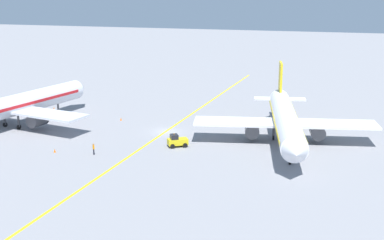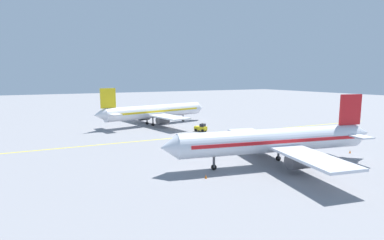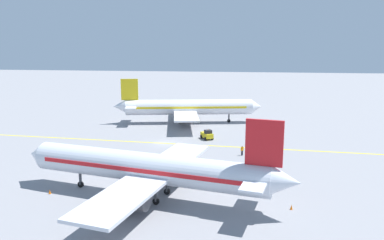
{
  "view_description": "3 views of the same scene",
  "coord_description": "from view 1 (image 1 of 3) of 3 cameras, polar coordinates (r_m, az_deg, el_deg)",
  "views": [
    {
      "loc": [
        28.09,
        -81.05,
        23.95
      ],
      "look_at": [
        5.64,
        -3.69,
        3.31
      ],
      "focal_mm": 50.0,
      "sensor_mm": 36.0,
      "label": 1
    },
    {
      "loc": [
        -59.16,
        28.54,
        13.35
      ],
      "look_at": [
        2.03,
        -3.74,
        3.42
      ],
      "focal_mm": 28.0,
      "sensor_mm": 36.0,
      "label": 2
    },
    {
      "loc": [
        -67.25,
        -14.82,
        18.16
      ],
      "look_at": [
        4.75,
        -4.47,
        3.71
      ],
      "focal_mm": 35.0,
      "sensor_mm": 36.0,
      "label": 3
    }
  ],
  "objects": [
    {
      "name": "ground_plane",
      "position": [
        89.06,
        -2.83,
        -1.24
      ],
      "size": [
        400.0,
        400.0,
        0.0
      ],
      "primitive_type": "plane",
      "color": "gray"
    },
    {
      "name": "apron_yellow_centreline",
      "position": [
        89.06,
        -2.83,
        -1.24
      ],
      "size": [
        6.74,
        119.85,
        0.01
      ],
      "primitive_type": "cube",
      "rotation": [
        0.0,
        0.0,
        -0.05
      ],
      "color": "yellow",
      "rests_on": "ground"
    },
    {
      "name": "airplane_at_gate",
      "position": [
        96.33,
        -18.14,
        1.52
      ],
      "size": [
        28.47,
        35.32,
        10.6
      ],
      "color": "silver",
      "rests_on": "ground"
    },
    {
      "name": "airplane_adjacent_stand",
      "position": [
        82.83,
        9.93,
        0.01
      ],
      "size": [
        28.48,
        35.38,
        10.6
      ],
      "color": "white",
      "rests_on": "ground"
    },
    {
      "name": "baggage_tug_white",
      "position": [
        80.61,
        -1.6,
        -2.25
      ],
      "size": [
        3.34,
        2.87,
        2.11
      ],
      "color": "gold",
      "rests_on": "ground"
    },
    {
      "name": "ground_crew_worker",
      "position": [
        78.19,
        -10.45,
        -3.01
      ],
      "size": [
        0.39,
        0.49,
        1.68
      ],
      "color": "#23232D",
      "rests_on": "ground"
    },
    {
      "name": "traffic_cone_near_nose",
      "position": [
        107.82,
        -14.51,
        1.22
      ],
      "size": [
        0.32,
        0.32,
        0.55
      ],
      "primitive_type": "cone",
      "color": "orange",
      "rests_on": "ground"
    },
    {
      "name": "traffic_cone_mid_apron",
      "position": [
        80.6,
        -14.44,
        -3.18
      ],
      "size": [
        0.32,
        0.32,
        0.55
      ],
      "primitive_type": "cone",
      "color": "orange",
      "rests_on": "ground"
    },
    {
      "name": "traffic_cone_by_wingtip",
      "position": [
        96.88,
        -7.59,
        0.1
      ],
      "size": [
        0.32,
        0.32,
        0.55
      ],
      "primitive_type": "cone",
      "color": "orange",
      "rests_on": "ground"
    }
  ]
}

